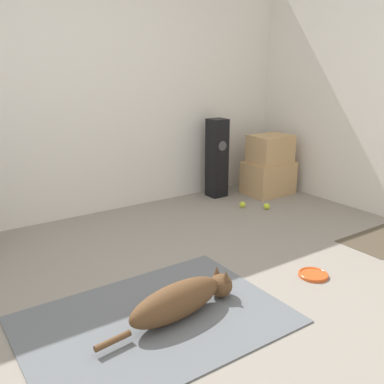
{
  "coord_description": "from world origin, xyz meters",
  "views": [
    {
      "loc": [
        -1.37,
        -2.01,
        1.5
      ],
      "look_at": [
        0.6,
        0.88,
        0.45
      ],
      "focal_mm": 40.0,
      "sensor_mm": 36.0,
      "label": 1
    }
  ],
  "objects": [
    {
      "name": "ground_plane",
      "position": [
        0.0,
        0.0,
        0.0
      ],
      "size": [
        12.0,
        12.0,
        0.0
      ],
      "primitive_type": "plane",
      "color": "gray"
    },
    {
      "name": "wall_back",
      "position": [
        0.0,
        2.1,
        1.27
      ],
      "size": [
        8.0,
        0.06,
        2.55
      ],
      "color": "silver",
      "rests_on": "ground_plane"
    },
    {
      "name": "area_rug",
      "position": [
        -0.28,
        -0.01,
        0.01
      ],
      "size": [
        1.57,
        1.12,
        0.01
      ],
      "color": "slate",
      "rests_on": "ground_plane"
    },
    {
      "name": "dog",
      "position": [
        -0.12,
        -0.06,
        0.12
      ],
      "size": [
        1.01,
        0.28,
        0.23
      ],
      "color": "brown",
      "rests_on": "area_rug"
    },
    {
      "name": "frisbee",
      "position": [
        0.97,
        -0.17,
        0.01
      ],
      "size": [
        0.22,
        0.22,
        0.03
      ],
      "color": "#DB511E",
      "rests_on": "ground_plane"
    },
    {
      "name": "cardboard_box_lower",
      "position": [
        2.17,
        1.57,
        0.19
      ],
      "size": [
        0.55,
        0.41,
        0.39
      ],
      "color": "tan",
      "rests_on": "ground_plane"
    },
    {
      "name": "cardboard_box_upper",
      "position": [
        2.18,
        1.56,
        0.55
      ],
      "size": [
        0.47,
        0.36,
        0.32
      ],
      "color": "tan",
      "rests_on": "cardboard_box_lower"
    },
    {
      "name": "floor_speaker",
      "position": [
        1.6,
        1.84,
        0.45
      ],
      "size": [
        0.2,
        0.2,
        0.91
      ],
      "color": "black",
      "rests_on": "ground_plane"
    },
    {
      "name": "tennis_ball_by_boxes",
      "position": [
        1.75,
        1.14,
        0.03
      ],
      "size": [
        0.07,
        0.07,
        0.07
      ],
      "color": "#C6E033",
      "rests_on": "ground_plane"
    },
    {
      "name": "tennis_ball_near_speaker",
      "position": [
        1.57,
        1.33,
        0.03
      ],
      "size": [
        0.07,
        0.07,
        0.07
      ],
      "color": "#C6E033",
      "rests_on": "ground_plane"
    },
    {
      "name": "door_mat",
      "position": [
        2.02,
        -0.07,
        0.0
      ],
      "size": [
        0.76,
        0.46,
        0.01
      ],
      "color": "#4C4233",
      "rests_on": "ground_plane"
    }
  ]
}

